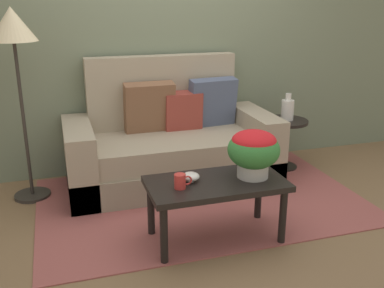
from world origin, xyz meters
name	(u,v)px	position (x,y,z in m)	size (l,w,h in m)	color
ground_plane	(206,207)	(0.00, 0.00, 0.00)	(14.00, 14.00, 0.00)	brown
wall_back	(170,36)	(0.00, 1.15, 1.34)	(6.40, 0.12, 2.69)	slate
area_rug	(201,200)	(0.00, 0.14, 0.01)	(2.79, 1.79, 0.01)	#994C47
couch	(171,146)	(-0.13, 0.67, 0.36)	(1.96, 0.91, 1.18)	gray
coffee_table	(216,189)	(-0.10, -0.51, 0.40)	(1.00, 0.52, 0.47)	black
side_table	(285,135)	(1.08, 0.64, 0.36)	(0.45, 0.45, 0.52)	black
floor_lamp	(14,39)	(-1.43, 0.67, 1.39)	(0.39, 0.39, 1.65)	#2D2823
potted_plant	(254,150)	(0.18, -0.51, 0.68)	(0.38, 0.38, 0.35)	#B7B2A8
coffee_mug	(181,181)	(-0.38, -0.56, 0.52)	(0.13, 0.08, 0.10)	red
snack_bowl	(191,177)	(-0.28, -0.46, 0.50)	(0.13, 0.13, 0.07)	silver
table_vase	(288,109)	(1.09, 0.65, 0.63)	(0.13, 0.13, 0.27)	silver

